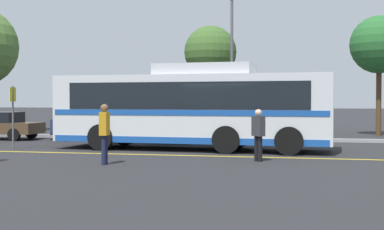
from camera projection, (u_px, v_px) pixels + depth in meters
The scene contains 13 objects.
ground_plane at pixel (222, 151), 20.20m from camera, with size 220.00×220.00×0.00m, color #262628.
lane_strip_0 at pixel (178, 155), 18.49m from camera, with size 0.20×30.57×0.01m, color gold.
curb_strip at pixel (215, 138), 25.66m from camera, with size 38.57×0.36×0.15m, color #99999E.
transit_bus at pixel (192, 107), 20.59m from camera, with size 10.98×3.07×3.29m.
parked_car_0 at pixel (0, 125), 26.08m from camera, with size 3.98×1.81×1.34m.
parked_car_1 at pixel (99, 124), 25.26m from camera, with size 4.24×1.99×1.60m.
parked_car_2 at pixel (198, 126), 23.95m from camera, with size 4.34×2.15×1.48m.
pedestrian_1 at pixel (105, 130), 15.84m from camera, with size 0.26×0.44×1.80m.
pedestrian_2 at pixel (258, 132), 16.66m from camera, with size 0.45×0.45×1.63m.
bus_stop_sign at pixel (13, 109), 20.97m from camera, with size 0.07×0.40×2.47m.
street_lamp at pixel (232, 31), 25.92m from camera, with size 0.51×0.51×7.39m.
tree_0 at pixel (379, 45), 28.62m from camera, with size 3.10×3.10×6.45m.
tree_3 at pixel (210, 53), 28.65m from camera, with size 2.82×2.82×5.91m.
Camera 1 is at (3.20, -19.93, 1.91)m, focal length 50.00 mm.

